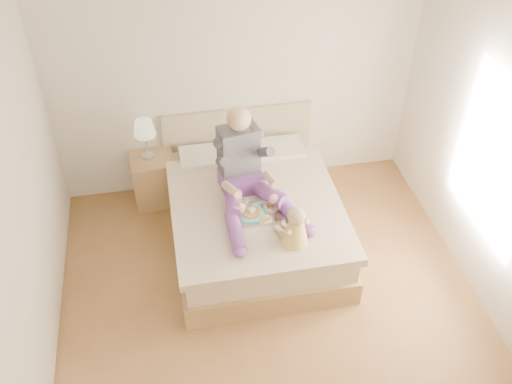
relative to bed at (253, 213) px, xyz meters
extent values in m
cube|color=brown|center=(0.00, -1.08, -0.32)|extent=(4.00, 4.20, 0.01)
cube|color=silver|center=(0.00, -1.08, 2.38)|extent=(4.00, 4.20, 0.02)
cube|color=beige|center=(0.00, 1.02, 1.03)|extent=(4.00, 0.02, 2.70)
cube|color=beige|center=(-2.00, -1.08, 1.03)|extent=(0.02, 4.20, 2.70)
cube|color=beige|center=(2.00, -1.08, 1.03)|extent=(0.02, 4.20, 2.70)
cube|color=white|center=(1.99, -0.88, 1.08)|extent=(0.02, 1.30, 1.60)
cube|color=white|center=(1.98, -0.88, 1.08)|extent=(0.01, 1.18, 1.48)
cube|color=olive|center=(0.00, -0.07, -0.18)|extent=(1.68, 2.13, 0.28)
cube|color=beige|center=(0.00, -0.07, 0.08)|extent=(1.60, 2.05, 0.24)
cube|color=beige|center=(0.00, -0.22, 0.25)|extent=(1.70, 1.80, 0.09)
cube|color=white|center=(-0.38, 0.68, 0.27)|extent=(0.62, 0.40, 0.14)
cube|color=white|center=(0.38, 0.68, 0.27)|extent=(0.62, 0.40, 0.14)
cube|color=tan|center=(0.00, 1.01, 0.18)|extent=(1.70, 0.08, 1.00)
cube|color=olive|center=(-1.00, 0.80, -0.02)|extent=(0.52, 0.47, 0.59)
cylinder|color=silver|center=(-1.03, 0.81, 0.30)|extent=(0.13, 0.13, 0.04)
cylinder|color=silver|center=(-1.03, 0.81, 0.45)|extent=(0.03, 0.03, 0.27)
cone|color=#F0E8BB|center=(-1.03, 0.81, 0.67)|extent=(0.24, 0.24, 0.17)
cube|color=#6A3484|center=(-0.10, 0.10, 0.39)|extent=(0.46, 0.39, 0.19)
cube|color=#3C3B43|center=(-0.12, 0.16, 0.72)|extent=(0.43, 0.30, 0.52)
sphere|color=tan|center=(-0.11, 0.13, 1.11)|extent=(0.24, 0.24, 0.24)
cylinder|color=#6A3484|center=(-0.23, -0.19, 0.38)|extent=(0.25, 0.58, 0.24)
cylinder|color=#6A3484|center=(-0.28, -0.61, 0.36)|extent=(0.14, 0.50, 0.13)
sphere|color=#6A3484|center=(-0.28, -0.85, 0.35)|extent=(0.12, 0.12, 0.12)
cylinder|color=#3C3B43|center=(-0.30, -0.02, 0.75)|extent=(0.12, 0.33, 0.27)
cylinder|color=tan|center=(-0.25, -0.22, 0.55)|extent=(0.17, 0.34, 0.18)
sphere|color=tan|center=(-0.19, -0.38, 0.44)|extent=(0.09, 0.09, 0.09)
cylinder|color=#6A3484|center=(0.11, -0.12, 0.38)|extent=(0.42, 0.56, 0.24)
cylinder|color=#6A3484|center=(0.32, -0.50, 0.36)|extent=(0.30, 0.51, 0.13)
sphere|color=#6A3484|center=(0.40, -0.73, 0.35)|extent=(0.12, 0.12, 0.12)
cylinder|color=#3C3B43|center=(0.12, 0.05, 0.75)|extent=(0.18, 0.34, 0.27)
cylinder|color=tan|center=(0.15, -0.15, 0.55)|extent=(0.11, 0.34, 0.18)
sphere|color=tan|center=(0.15, -0.31, 0.44)|extent=(0.09, 0.09, 0.09)
cube|color=silver|center=(0.01, -0.35, 0.30)|extent=(0.45, 0.35, 0.01)
cylinder|color=#41BDAF|center=(-0.08, -0.34, 0.31)|extent=(0.26, 0.26, 0.01)
cylinder|color=#C08740|center=(-0.08, -0.34, 0.33)|extent=(0.18, 0.18, 0.02)
cylinder|color=white|center=(-0.13, -0.21, 0.35)|extent=(0.08, 0.08, 0.09)
torus|color=white|center=(-0.09, -0.21, 0.35)|extent=(0.01, 0.06, 0.06)
cylinder|color=brown|center=(-0.13, -0.21, 0.39)|extent=(0.07, 0.07, 0.01)
cylinder|color=white|center=(0.13, -0.27, 0.31)|extent=(0.15, 0.15, 0.01)
cube|color=#C08740|center=(0.13, -0.27, 0.33)|extent=(0.08, 0.07, 0.02)
cylinder|color=white|center=(0.03, -0.45, 0.31)|extent=(0.15, 0.15, 0.01)
ellipsoid|color=#A92012|center=(0.05, -0.46, 0.32)|extent=(0.04, 0.03, 0.01)
cylinder|color=white|center=(0.20, -0.29, 0.36)|extent=(0.07, 0.07, 0.12)
cylinder|color=gold|center=(0.20, -0.29, 0.36)|extent=(0.06, 0.06, 0.11)
cylinder|color=white|center=(0.17, -0.45, 0.32)|extent=(0.07, 0.07, 0.04)
cylinder|color=#49280A|center=(0.17, -0.45, 0.32)|extent=(0.06, 0.06, 0.03)
cone|color=gold|center=(0.25, -0.78, 0.43)|extent=(0.25, 0.25, 0.27)
sphere|color=tan|center=(0.25, -0.78, 0.62)|extent=(0.17, 0.17, 0.17)
cylinder|color=tan|center=(0.15, -0.69, 0.34)|extent=(0.12, 0.20, 0.06)
sphere|color=tan|center=(0.10, -0.61, 0.34)|extent=(0.05, 0.05, 0.05)
cylinder|color=tan|center=(0.16, -0.81, 0.48)|extent=(0.08, 0.14, 0.11)
cylinder|color=tan|center=(0.23, -0.64, 0.34)|extent=(0.16, 0.19, 0.06)
sphere|color=tan|center=(0.19, -0.56, 0.34)|extent=(0.05, 0.05, 0.05)
cylinder|color=tan|center=(0.33, -0.72, 0.48)|extent=(0.13, 0.13, 0.11)
camera|label=1|loc=(-0.79, -4.38, 4.07)|focal=40.00mm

